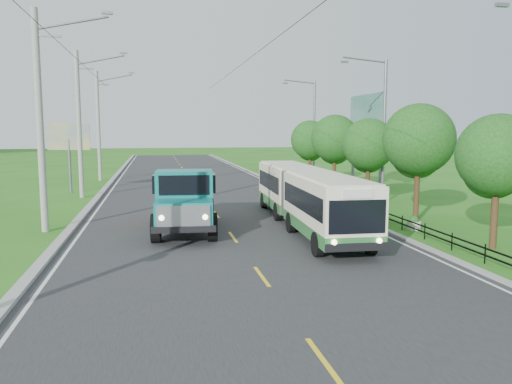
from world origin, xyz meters
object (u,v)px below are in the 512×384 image
object	(u,v)px
tree_back	(310,142)
streetlight_mid	(382,126)
planter_far	(310,186)
dump_truck	(185,196)
tree_fourth	(368,147)
tree_fifth	(335,141)
tree_third	(418,143)
planter_near	(414,224)
billboard_right	(367,121)
pole_far	(99,125)
bus	(306,193)
pole_mid	(80,124)
tree_second	(496,159)
streetlight_far	(313,127)
billboard_left	(69,141)
planter_mid	(349,200)
pole_near	(41,120)

from	to	relation	value
tree_back	streetlight_mid	bearing A→B (deg)	-86.30
planter_far	dump_truck	world-z (taller)	dump_truck
tree_fourth	tree_fifth	size ratio (longest dim) A/B	0.93
streetlight_mid	tree_third	bearing A→B (deg)	-97.64
planter_near	billboard_right	bearing A→B (deg)	75.20
pole_far	bus	distance (m)	28.21
pole_mid	tree_second	xyz separation A→B (m)	(18.12, -18.86, -1.57)
streetlight_far	billboard_right	distance (m)	8.18
pole_mid	streetlight_far	size ratio (longest dim) A/B	1.10
tree_second	billboard_right	bearing A→B (deg)	82.21
tree_third	dump_truck	xyz separation A→B (m)	(-11.79, -0.23, -2.35)
dump_truck	planter_far	bearing A→B (deg)	57.80
pole_far	streetlight_far	bearing A→B (deg)	-14.81
tree_back	billboard_left	world-z (taller)	tree_back
tree_third	planter_mid	world-z (taller)	tree_third
tree_third	bus	xyz separation A→B (m)	(-6.03, -0.39, -2.35)
tree_second	tree_fourth	bearing A→B (deg)	90.00
dump_truck	billboard_right	bearing A→B (deg)	44.92
billboard_left	dump_truck	size ratio (longest dim) A/B	0.73
pole_near	tree_third	size ratio (longest dim) A/B	1.67
tree_fourth	billboard_left	world-z (taller)	tree_fourth
tree_fifth	billboard_left	world-z (taller)	tree_fifth
billboard_left	bus	xyz separation A→B (m)	(13.33, -16.25, -2.24)
tree_back	bus	xyz separation A→B (m)	(-6.03, -18.39, -2.02)
pole_near	tree_third	bearing A→B (deg)	-2.71
tree_second	billboard_left	world-z (taller)	tree_second
billboard_right	streetlight_far	bearing A→B (deg)	101.71
streetlight_far	dump_truck	size ratio (longest dim) A/B	1.28
pole_near	planter_mid	distance (m)	18.23
planter_far	bus	xyz separation A→B (m)	(-4.77, -14.25, 1.35)
pole_near	dump_truck	world-z (taller)	pole_near
pole_near	tree_back	world-z (taller)	pole_near
tree_third	tree_fourth	xyz separation A→B (m)	(-0.00, 6.00, -0.40)
tree_fourth	billboard_right	bearing A→B (deg)	67.36
pole_far	dump_truck	xyz separation A→B (m)	(6.33, -25.09, -3.45)
pole_far	tree_second	distance (m)	35.82
tree_fourth	billboard_left	size ratio (longest dim) A/B	1.04
bus	streetlight_mid	bearing A→B (deg)	45.03
pole_mid	pole_far	distance (m)	12.00
streetlight_far	planter_near	xyz separation A→B (m)	(-2.04, -22.00, -4.62)
planter_far	billboard_right	distance (m)	6.58
billboard_right	planter_near	bearing A→B (deg)	-104.80
planter_near	billboard_right	distance (m)	15.34
tree_third	dump_truck	size ratio (longest dim) A/B	0.85
planter_near	bus	xyz separation A→B (m)	(-4.77, 1.75, 1.35)
streetlight_far	planter_far	bearing A→B (deg)	-108.80
pole_far	billboard_right	distance (m)	24.33
bus	tree_fifth	bearing A→B (deg)	66.57
planter_far	planter_mid	bearing A→B (deg)	-90.00
pole_near	tree_second	bearing A→B (deg)	-20.74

